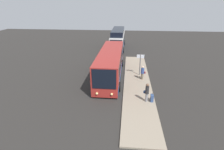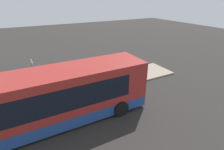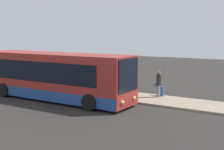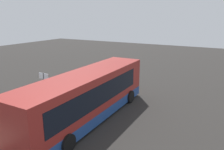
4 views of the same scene
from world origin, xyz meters
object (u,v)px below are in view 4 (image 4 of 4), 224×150
at_px(bus_lead, 87,97).
at_px(sign_post, 44,85).
at_px(suitcase, 86,81).
at_px(passenger_waiting, 55,91).
at_px(passenger_boarding, 91,75).

bearing_deg(bus_lead, sign_post, 93.51).
relative_size(bus_lead, sign_post, 4.42).
height_order(suitcase, sign_post, sign_post).
bearing_deg(passenger_waiting, suitcase, -24.59).
height_order(bus_lead, passenger_waiting, bus_lead).
bearing_deg(passenger_boarding, passenger_waiting, 53.52).
xyz_separation_m(passenger_boarding, passenger_waiting, (-5.10, -0.05, -0.13)).
distance_m(bus_lead, passenger_boarding, 7.36).
xyz_separation_m(suitcase, sign_post, (-6.35, -0.83, 1.42)).
relative_size(passenger_boarding, sign_post, 0.68).
xyz_separation_m(bus_lead, suitcase, (6.12, 4.50, -1.13)).
distance_m(bus_lead, sign_post, 3.68).
distance_m(bus_lead, passenger_waiting, 4.11).
relative_size(suitcase, sign_post, 0.34).
height_order(bus_lead, passenger_boarding, bus_lead).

